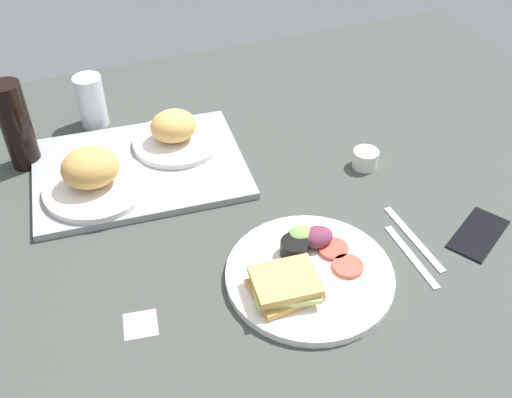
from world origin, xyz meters
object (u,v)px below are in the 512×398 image
Objects in this scene: espresso_cup at (365,159)px; cell_phone at (479,233)px; bread_plate_far at (175,133)px; fork at (411,256)px; soda_bottle at (16,126)px; sticky_note at (141,324)px; bread_plate_near at (93,176)px; plate_with_salad at (306,271)px; drinking_glass at (91,101)px; knife at (413,238)px; serving_tray at (140,168)px.

espresso_cup is 29.12cm from cell_phone.
fork is (31.68, -48.75, -4.33)cm from bread_plate_far.
espresso_cup is at bearing -21.89° from soda_bottle.
bread_plate_far is 42.76cm from espresso_cup.
sticky_note is at bearing -112.33° from bread_plate_far.
bread_plate_far is at bearing 33.28° from fork.
bread_plate_near is 1.08× the size of soda_bottle.
espresso_cup is 1.00× the size of sticky_note.
bread_plate_near reaches higher than plate_with_salad.
bread_plate_far is 33.63cm from soda_bottle.
soda_bottle reaches higher than espresso_cup.
bread_plate_near is 1.50× the size of cell_phone.
soda_bottle reaches higher than fork.
fork is 1.18× the size of cell_phone.
sticky_note is (-65.88, 2.43, -0.34)cm from cell_phone.
soda_bottle is at bearing 158.11° from espresso_cup.
soda_bottle is (-43.49, 53.30, 8.33)cm from plate_with_salad.
plate_with_salad is at bearing -50.79° from soda_bottle.
bread_plate_near is 1.72× the size of drinking_glass.
bread_plate_near is 0.72× the size of plate_with_salad.
bread_plate_far reaches higher than sticky_note.
bread_plate_far is 1.60× the size of drinking_glass.
soda_bottle is at bearing 104.41° from sticky_note.
espresso_cup is (57.05, -11.39, -3.11)cm from bread_plate_near.
knife is at bearing -51.15° from drinking_glass.
drinking_glass is 65.56cm from espresso_cup.
bread_plate_near is 65.08cm from knife.
soda_bottle reaches higher than bread_plate_near.
knife is at bearing -41.86° from serving_tray.
soda_bottle reaches higher than cell_phone.
bread_plate_far is at bearing 103.81° from cell_phone.
knife is at bearing 1.27° from sticky_note.
espresso_cup reaches higher than serving_tray.
fork is at bearing 141.76° from knife.
bread_plate_far is at bearing 67.67° from sticky_note.
serving_tray is 2.25× the size of soda_bottle.
plate_with_salad is at bearing 92.48° from knife.
cell_phone is (35.98, -2.02, -1.24)cm from plate_with_salad.
knife is at bearing -32.77° from bread_plate_near.
serving_tray reaches higher than cell_phone.
serving_tray is at bearing 43.66° from fork.
drinking_glass is (4.29, 27.30, 1.18)cm from bread_plate_near.
fork is 5.00cm from knife.
soda_bottle is 1.05× the size of knife.
plate_with_salad is 36.39cm from espresso_cup.
bread_plate_far is at bearing 27.14° from serving_tray.
sticky_note is at bearing 147.51° from cell_phone.
bread_plate_far reaches higher than espresso_cup.
serving_tray is 11.55cm from bread_plate_far.
serving_tray is at bearing 24.51° from bread_plate_near.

